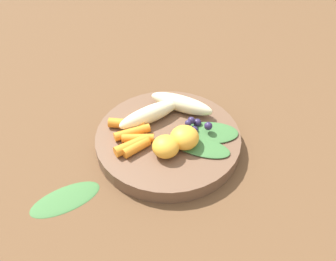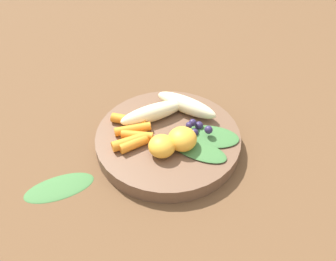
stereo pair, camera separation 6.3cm
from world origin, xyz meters
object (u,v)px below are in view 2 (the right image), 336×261
at_px(banana_peeled_left, 152,113).
at_px(kale_leaf_stray, 59,187).
at_px(banana_peeled_right, 184,104).
at_px(orange_segment_near, 182,139).
at_px(bowl, 168,140).

bearing_deg(banana_peeled_left, kale_leaf_stray, 17.05).
bearing_deg(banana_peeled_right, kale_leaf_stray, 70.38).
height_order(banana_peeled_right, orange_segment_near, orange_segment_near).
bearing_deg(kale_leaf_stray, orange_segment_near, 175.89).
relative_size(bowl, banana_peeled_right, 2.08).
xyz_separation_m(banana_peeled_right, orange_segment_near, (-0.09, -0.04, 0.00)).
distance_m(banana_peeled_right, orange_segment_near, 0.10).
bearing_deg(orange_segment_near, bowl, 66.82).
bearing_deg(kale_leaf_stray, banana_peeled_right, -164.43).
xyz_separation_m(banana_peeled_left, banana_peeled_right, (0.05, -0.04, 0.00)).
bearing_deg(banana_peeled_left, banana_peeled_right, 176.72).
bearing_deg(banana_peeled_right, bowl, 97.35).
bearing_deg(bowl, banana_peeled_left, 62.22).
relative_size(orange_segment_near, kale_leaf_stray, 0.43).
bearing_deg(banana_peeled_left, orange_segment_near, 100.55).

